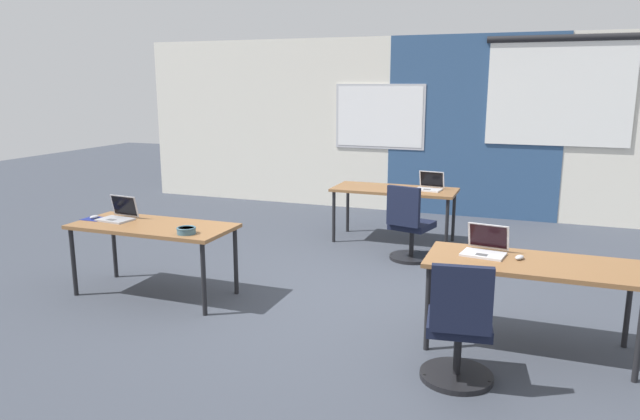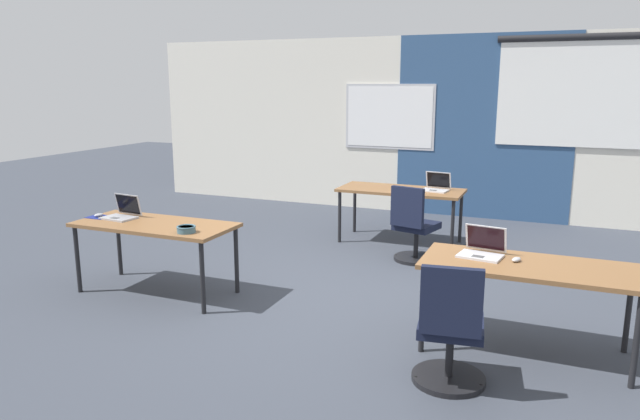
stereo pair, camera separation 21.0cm
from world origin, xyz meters
TOP-DOWN VIEW (x-y plane):
  - ground_plane at (0.00, 0.00)m, footprint 24.00×24.00m
  - back_wall_assembly at (0.03, 4.20)m, footprint 10.00×0.27m
  - desk_near_left at (-1.75, -0.60)m, footprint 1.60×0.70m
  - desk_near_right at (1.75, -0.60)m, footprint 1.60×0.70m
  - desk_far_center at (0.00, 2.20)m, footprint 1.60×0.70m
  - laptop_near_left_end at (-2.20, -0.54)m, footprint 0.36×0.31m
  - mousepad_near_left_end at (-2.45, -0.60)m, footprint 0.22×0.19m
  - mouse_near_left_end at (-2.45, -0.60)m, footprint 0.08×0.11m
  - laptop_far_right at (0.44, 2.26)m, footprint 0.36×0.33m
  - chair_far_right at (0.37, 1.42)m, footprint 0.53×0.59m
  - laptop_near_right_inner at (1.39, -0.50)m, footprint 0.37×0.34m
  - mouse_near_right_inner at (1.66, -0.57)m, footprint 0.09×0.11m
  - chair_near_right_inner at (1.31, -1.36)m, footprint 0.52×0.57m
  - snack_bowl at (-1.24, -0.79)m, footprint 0.18×0.18m

SIDE VIEW (x-z plane):
  - ground_plane at x=0.00m, z-range 0.00..0.00m
  - chair_far_right at x=0.37m, z-range -0.08..0.84m
  - chair_near_right_inner at x=1.31m, z-range -0.08..0.84m
  - desk_near_left at x=-1.75m, z-range 0.30..1.02m
  - desk_near_right at x=1.75m, z-range 0.30..1.02m
  - desk_far_center at x=0.00m, z-range 0.30..1.02m
  - mousepad_near_left_end at x=-2.45m, z-range 0.72..0.72m
  - mouse_near_right_inner at x=1.66m, z-range 0.72..0.75m
  - mouse_near_left_end at x=-2.45m, z-range 0.72..0.76m
  - snack_bowl at x=-1.24m, z-range 0.72..0.79m
  - laptop_near_right_inner at x=1.39m, z-range 0.65..0.89m
  - laptop_far_right at x=0.44m, z-range 0.65..0.89m
  - laptop_near_left_end at x=-2.20m, z-range 0.65..0.89m
  - back_wall_assembly at x=0.03m, z-range 0.01..2.81m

